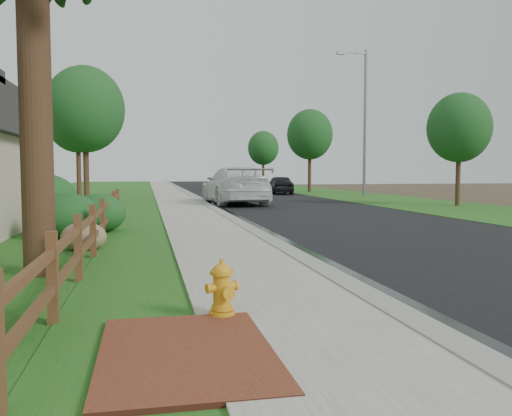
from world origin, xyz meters
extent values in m
plane|color=#3C3521|center=(0.00, 0.00, 0.00)|extent=(120.00, 120.00, 0.00)
cube|color=black|center=(4.60, 35.00, 0.01)|extent=(8.00, 90.00, 0.02)
cube|color=gray|center=(0.40, 35.00, 0.06)|extent=(0.40, 90.00, 0.12)
cube|color=black|center=(0.75, 35.00, 0.02)|extent=(0.50, 90.00, 0.00)
cube|color=gray|center=(-0.90, 35.00, 0.05)|extent=(2.20, 90.00, 0.10)
cube|color=#185419|center=(-2.80, 35.00, 0.03)|extent=(1.60, 90.00, 0.06)
cube|color=#185419|center=(-8.00, 35.00, 0.02)|extent=(9.00, 90.00, 0.04)
cube|color=#185419|center=(11.50, 35.00, 0.02)|extent=(6.00, 90.00, 0.04)
cube|color=maroon|center=(-2.20, -1.00, 0.06)|extent=(1.60, 2.40, 0.11)
cube|color=#55321C|center=(-3.60, 0.40, 0.55)|extent=(0.12, 0.12, 1.10)
cube|color=#55321C|center=(-3.60, 2.80, 0.55)|extent=(0.12, 0.12, 1.10)
cube|color=#55321C|center=(-3.60, 5.20, 0.55)|extent=(0.12, 0.12, 1.10)
cube|color=#55321C|center=(-3.60, 7.60, 0.55)|extent=(0.12, 0.12, 1.10)
cube|color=#55321C|center=(-3.60, 10.00, 0.55)|extent=(0.12, 0.12, 1.10)
cube|color=#55321C|center=(-3.60, 12.40, 0.55)|extent=(0.12, 0.12, 1.10)
cube|color=#55321C|center=(-3.60, 14.80, 0.55)|extent=(0.12, 0.12, 1.10)
cube|color=#55321C|center=(-3.60, -0.80, 0.45)|extent=(0.08, 2.35, 0.10)
cube|color=#55321C|center=(-3.60, -0.80, 0.85)|extent=(0.08, 2.35, 0.10)
cube|color=#55321C|center=(-3.60, 1.60, 0.45)|extent=(0.08, 2.35, 0.10)
cube|color=#55321C|center=(-3.60, 1.60, 0.85)|extent=(0.08, 2.35, 0.10)
cube|color=#55321C|center=(-3.60, 4.00, 0.45)|extent=(0.08, 2.35, 0.10)
cube|color=#55321C|center=(-3.60, 4.00, 0.85)|extent=(0.08, 2.35, 0.10)
cube|color=#55321C|center=(-3.60, 6.40, 0.45)|extent=(0.08, 2.35, 0.10)
cube|color=#55321C|center=(-3.60, 6.40, 0.85)|extent=(0.08, 2.35, 0.10)
cube|color=#55321C|center=(-3.60, 8.80, 0.45)|extent=(0.08, 2.35, 0.10)
cube|color=#55321C|center=(-3.60, 8.80, 0.85)|extent=(0.08, 2.35, 0.10)
cube|color=#55321C|center=(-3.60, 11.20, 0.45)|extent=(0.08, 2.35, 0.10)
cube|color=#55321C|center=(-3.60, 11.20, 0.85)|extent=(0.08, 2.35, 0.10)
cube|color=#55321C|center=(-3.60, 13.60, 0.45)|extent=(0.08, 2.35, 0.10)
cube|color=#55321C|center=(-3.60, 13.60, 0.85)|extent=(0.08, 2.35, 0.10)
cylinder|color=#382417|center=(-4.30, 3.50, 2.75)|extent=(0.52, 0.52, 5.50)
cylinder|color=gold|center=(-1.70, 0.17, 0.13)|extent=(0.30, 0.30, 0.05)
cylinder|color=gold|center=(-1.70, 0.17, 0.37)|extent=(0.21, 0.21, 0.47)
cylinder|color=gold|center=(-1.70, 0.17, 0.19)|extent=(0.25, 0.25, 0.04)
cylinder|color=gold|center=(-1.70, 0.17, 0.60)|extent=(0.28, 0.28, 0.04)
ellipsoid|color=gold|center=(-1.70, 0.17, 0.62)|extent=(0.22, 0.22, 0.17)
cylinder|color=gold|center=(-1.70, 0.17, 0.73)|extent=(0.05, 0.05, 0.06)
cylinder|color=gold|center=(-1.66, 0.04, 0.40)|extent=(0.16, 0.14, 0.13)
cylinder|color=gold|center=(-1.85, 0.13, 0.43)|extent=(0.14, 0.14, 0.11)
cylinder|color=gold|center=(-1.55, 0.22, 0.43)|extent=(0.14, 0.14, 0.11)
imported|color=silver|center=(2.00, 21.93, 0.98)|extent=(3.10, 6.78, 1.92)
imported|color=black|center=(7.20, 33.09, 0.71)|extent=(1.90, 4.15, 1.38)
imported|color=black|center=(4.27, 42.28, 0.69)|extent=(1.73, 4.14, 1.33)
cylinder|color=slate|center=(12.00, 28.62, 4.91)|extent=(0.20, 0.20, 9.81)
cube|color=slate|center=(11.13, 28.51, 9.59)|extent=(1.96, 0.37, 0.13)
cube|color=slate|center=(10.16, 28.39, 9.48)|extent=(0.62, 0.31, 0.20)
ellipsoid|color=olive|center=(-3.90, 6.29, 0.33)|extent=(1.13, 0.95, 0.65)
ellipsoid|color=#19471D|center=(-4.57, 8.62, 0.60)|extent=(1.72, 1.72, 1.19)
ellipsoid|color=#19471D|center=(-3.90, 9.83, 0.56)|extent=(1.94, 1.94, 1.13)
ellipsoid|color=#19471D|center=(-6.15, 13.87, 0.84)|extent=(3.12, 3.12, 1.69)
cylinder|color=#382417|center=(-5.53, 22.92, 2.13)|extent=(0.29, 0.29, 4.26)
ellipsoid|color=#19471D|center=(-5.53, 22.92, 4.87)|extent=(3.99, 3.99, 4.39)
cylinder|color=#382417|center=(12.51, 18.14, 1.69)|extent=(0.23, 0.23, 3.38)
ellipsoid|color=#19471D|center=(12.51, 18.14, 3.86)|extent=(3.09, 3.09, 3.40)
cylinder|color=#382417|center=(-7.00, 32.45, 2.33)|extent=(0.32, 0.32, 4.66)
ellipsoid|color=#19471D|center=(-7.00, 32.45, 5.33)|extent=(4.30, 4.30, 4.73)
cylinder|color=#382417|center=(10.45, 36.13, 2.04)|extent=(0.28, 0.28, 4.08)
ellipsoid|color=#19471D|center=(10.45, 36.13, 4.66)|extent=(3.69, 3.69, 4.06)
cylinder|color=#382417|center=(9.00, 47.14, 1.75)|extent=(0.24, 0.24, 3.50)
ellipsoid|color=#19471D|center=(9.00, 47.14, 4.00)|extent=(3.09, 3.09, 3.40)
camera|label=1|loc=(-2.55, -5.98, 1.78)|focal=38.00mm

